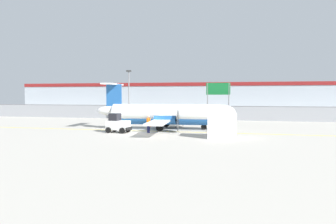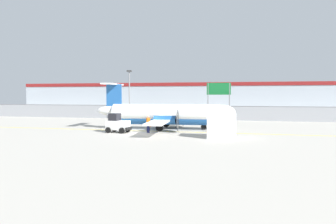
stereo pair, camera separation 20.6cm
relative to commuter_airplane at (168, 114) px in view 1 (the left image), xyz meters
name	(u,v)px [view 1 (the left image)]	position (x,y,z in m)	size (l,w,h in m)	color
ground_plane	(148,131)	(-1.64, -2.20, -1.60)	(140.00, 140.00, 0.01)	#ADA89E
perimeter_fence	(178,112)	(-1.64, 13.80, -0.49)	(98.00, 0.10, 2.10)	gray
parking_lot_strip	(191,115)	(-1.64, 25.30, -1.54)	(98.00, 17.00, 0.12)	#38383A
background_building	(203,97)	(-1.64, 43.78, 1.66)	(91.00, 8.10, 6.50)	#A8B2BC
commuter_airplane	(168,114)	(0.00, 0.00, 0.00)	(15.10, 16.08, 4.92)	white
baggage_tug	(118,124)	(-4.15, -4.12, -0.75)	(2.44, 1.61, 1.88)	silver
ground_crew_worker	(148,123)	(-1.16, -3.65, -0.65)	(0.51, 0.47, 1.70)	#191E4C
cargo_container	(222,125)	(6.03, -5.78, -0.50)	(2.57, 2.21, 2.20)	silver
traffic_cone_near_left	(150,124)	(-2.74, 2.19, -1.29)	(0.36, 0.36, 0.64)	orange
traffic_cone_near_right	(209,128)	(4.45, -1.22, -1.29)	(0.36, 0.36, 0.64)	orange
traffic_cone_far_left	(227,132)	(6.42, -4.13, -1.29)	(0.36, 0.36, 0.64)	orange
parked_car_0	(134,108)	(-14.41, 30.88, -0.71)	(4.22, 2.04, 1.58)	black
parked_car_1	(155,109)	(-9.47, 29.42, -0.71)	(4.22, 2.04, 1.58)	#B28C19
parked_car_2	(184,110)	(-2.53, 23.15, -0.71)	(4.34, 2.30, 1.58)	#19662D
parked_car_3	(232,111)	(5.95, 22.05, -0.71)	(4.32, 2.26, 1.58)	red
parked_car_4	(270,111)	(12.17, 23.09, -0.71)	(4.33, 2.28, 1.58)	#19662D
apron_light_pole	(129,91)	(-8.53, 11.31, 2.70)	(0.70, 0.30, 7.27)	slate
highway_sign	(218,92)	(4.08, 15.78, 2.54)	(3.60, 0.14, 5.50)	slate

